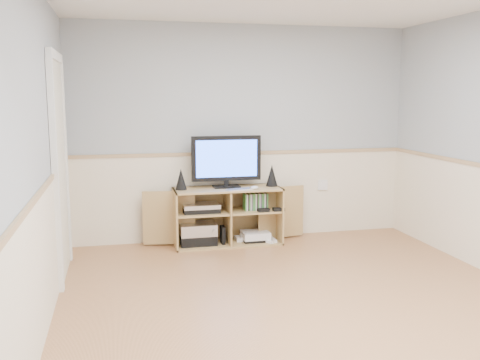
# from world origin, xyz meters

# --- Properties ---
(room) EXTENTS (4.04, 4.54, 2.54)m
(room) POSITION_xyz_m (-0.06, 0.12, 1.22)
(room) COLOR tan
(room) RESTS_ON ground
(media_cabinet) EXTENTS (1.91, 0.46, 0.65)m
(media_cabinet) POSITION_xyz_m (-0.25, 2.05, 0.33)
(media_cabinet) COLOR tan
(media_cabinet) RESTS_ON floor
(monitor) EXTENTS (0.80, 0.18, 0.59)m
(monitor) POSITION_xyz_m (-0.25, 2.04, 0.97)
(monitor) COLOR black
(monitor) RESTS_ON media_cabinet
(speaker_left) EXTENTS (0.13, 0.13, 0.24)m
(speaker_left) POSITION_xyz_m (-0.77, 2.01, 0.77)
(speaker_left) COLOR black
(speaker_left) RESTS_ON media_cabinet
(speaker_right) EXTENTS (0.14, 0.14, 0.25)m
(speaker_right) POSITION_xyz_m (0.28, 2.01, 0.78)
(speaker_right) COLOR black
(speaker_right) RESTS_ON media_cabinet
(keyboard) EXTENTS (0.32, 0.19, 0.01)m
(keyboard) POSITION_xyz_m (-0.14, 1.85, 0.66)
(keyboard) COLOR white
(keyboard) RESTS_ON media_cabinet
(mouse) EXTENTS (0.11, 0.09, 0.04)m
(mouse) POSITION_xyz_m (0.03, 1.85, 0.67)
(mouse) COLOR white
(mouse) RESTS_ON media_cabinet
(av_components) EXTENTS (0.50, 0.30, 0.47)m
(av_components) POSITION_xyz_m (-0.57, 1.99, 0.22)
(av_components) COLOR black
(av_components) RESTS_ON media_cabinet
(game_consoles) EXTENTS (0.45, 0.30, 0.11)m
(game_consoles) POSITION_xyz_m (0.07, 1.98, 0.07)
(game_consoles) COLOR white
(game_consoles) RESTS_ON media_cabinet
(game_cases) EXTENTS (0.27, 0.14, 0.19)m
(game_cases) POSITION_xyz_m (0.08, 1.97, 0.48)
(game_cases) COLOR #3F8C3F
(game_cases) RESTS_ON media_cabinet
(wall_outlet) EXTENTS (0.12, 0.03, 0.12)m
(wall_outlet) POSITION_xyz_m (1.00, 2.23, 0.60)
(wall_outlet) COLOR white
(wall_outlet) RESTS_ON wall_back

